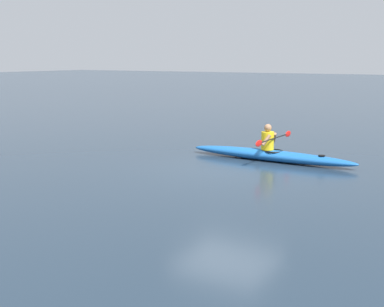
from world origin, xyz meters
name	(u,v)px	position (x,y,z in m)	size (l,w,h in m)	color
ground_plane	(228,171)	(0.00, 0.00, 0.00)	(160.00, 160.00, 0.00)	#1E2D3D
kayak	(270,155)	(-0.41, -1.73, 0.15)	(4.89, 0.67, 0.31)	#1959A5
kayaker	(268,139)	(-0.34, -1.74, 0.61)	(0.42, 2.39, 0.72)	yellow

